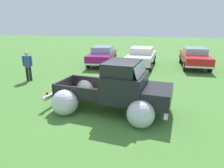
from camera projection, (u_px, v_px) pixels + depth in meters
ground_plane at (108, 109)px, 7.85m from camera, size 80.00×80.00×0.00m
vintage_pickup_truck at (118, 92)px, 7.50m from camera, size 4.86×3.32×1.96m
show_car_0 at (102, 55)px, 15.68m from camera, size 1.92×4.29×1.43m
show_car_1 at (141, 56)px, 15.12m from camera, size 2.34×4.44×1.43m
show_car_2 at (195, 57)px, 14.94m from camera, size 2.00×4.56×1.43m
spectator_0 at (28, 64)px, 11.35m from camera, size 0.53×0.43×1.68m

